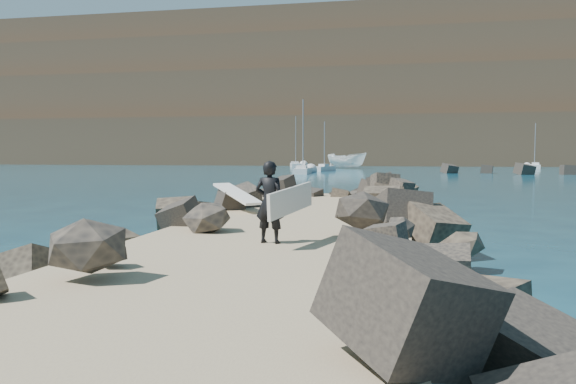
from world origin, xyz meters
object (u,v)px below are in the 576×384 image
object	(u,v)px
surfboard_resting	(237,197)
surfer_with_board	(273,202)
boat_imported	(347,160)
sailboat_d	(534,166)

from	to	relation	value
surfboard_resting	surfer_with_board	distance (m)	6.67
boat_imported	sailboat_d	world-z (taller)	sailboat_d
surfboard_resting	boat_imported	size ratio (longest dim) A/B	0.37
boat_imported	sailboat_d	bearing A→B (deg)	-67.20
surfer_with_board	sailboat_d	bearing A→B (deg)	74.23
boat_imported	surfer_with_board	size ratio (longest dim) A/B	3.13
surfer_with_board	surfboard_resting	bearing A→B (deg)	112.83
boat_imported	sailboat_d	xyz separation A→B (m)	(29.15, 4.54, -0.91)
surfboard_resting	surfer_with_board	size ratio (longest dim) A/B	1.15
surfboard_resting	boat_imported	bearing A→B (deg)	49.07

